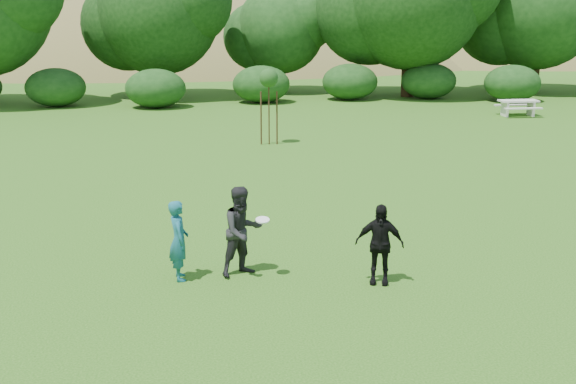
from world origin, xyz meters
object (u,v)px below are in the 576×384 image
object	(u,v)px
sapling	(269,80)
player_teal	(179,240)
player_black	(379,244)
player_grey	(242,231)
picnic_table	(518,105)

from	to	relation	value
sapling	player_teal	bearing A→B (deg)	-102.69
sapling	player_black	bearing A→B (deg)	-87.18
player_black	sapling	distance (m)	14.36
player_teal	player_grey	xyz separation A→B (m)	(1.22, 0.09, 0.11)
player_black	picnic_table	xyz separation A→B (m)	(11.70, 19.90, -0.26)
player_teal	player_black	bearing A→B (deg)	-108.94
player_teal	sapling	bearing A→B (deg)	-21.51
player_grey	sapling	bearing A→B (deg)	54.99
picnic_table	sapling	bearing A→B (deg)	-155.47
player_grey	sapling	xyz separation A→B (m)	(1.83, 13.48, 1.53)
player_grey	picnic_table	distance (m)	23.86
player_grey	player_black	distance (m)	2.65
picnic_table	player_grey	bearing A→B (deg)	-126.64
player_teal	sapling	world-z (taller)	sapling
player_black	sapling	bearing A→B (deg)	109.04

